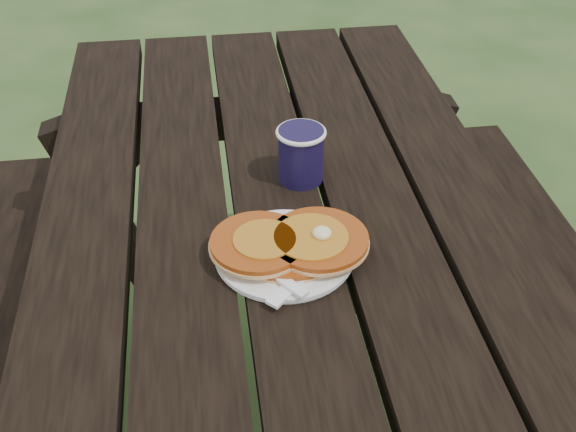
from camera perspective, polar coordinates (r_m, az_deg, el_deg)
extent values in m
cube|color=black|center=(1.00, 0.84, -7.39)|extent=(0.75, 1.80, 0.04)
cylinder|color=white|center=(1.04, -0.28, -3.07)|extent=(0.20, 0.20, 0.01)
cylinder|color=#A74612|center=(1.04, 0.01, -2.58)|extent=(0.14, 0.14, 0.01)
cylinder|color=#A74612|center=(1.03, -2.36, -2.15)|extent=(0.14, 0.14, 0.01)
cylinder|color=#A74612|center=(1.03, 2.44, -1.88)|extent=(0.14, 0.14, 0.01)
cylinder|color=#9E6016|center=(1.03, 1.84, -1.61)|extent=(0.11, 0.11, 0.00)
ellipsoid|color=#F4E59E|center=(1.03, 2.70, -1.34)|extent=(0.03, 0.03, 0.02)
cube|color=white|center=(1.01, 1.75, -4.18)|extent=(0.14, 0.14, 0.00)
cylinder|color=black|center=(1.18, 1.02, 4.84)|extent=(0.07, 0.07, 0.09)
torus|color=white|center=(1.16, 1.04, 6.62)|extent=(0.08, 0.08, 0.01)
cylinder|color=black|center=(1.16, 1.04, 6.54)|extent=(0.07, 0.07, 0.01)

